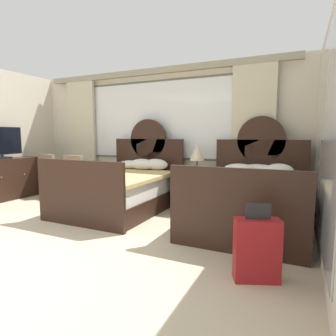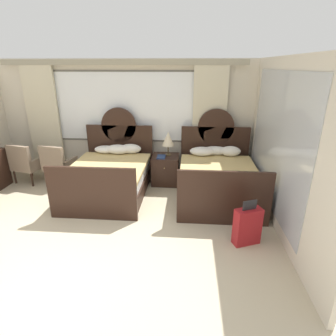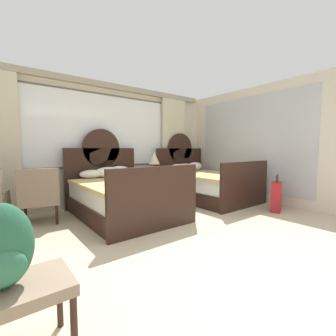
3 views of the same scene
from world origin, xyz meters
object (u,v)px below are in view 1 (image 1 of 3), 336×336
object	(u,v)px
bed_near_mirror	(250,201)
tv_flatscreen	(2,143)
table_lamp_on_nightstand	(197,152)
book_on_nightstand	(186,173)
armchair_by_window_centre	(55,174)
nightstand_between_beds	(193,191)
suitcase_on_floor	(257,249)
bed_near_window	(122,189)
armchair_by_window_left	(81,176)

from	to	relation	value
bed_near_mirror	tv_flatscreen	xyz separation A→B (m)	(-4.85, -0.40, 0.80)
table_lamp_on_nightstand	book_on_nightstand	xyz separation A→B (m)	(-0.14, -0.20, -0.36)
tv_flatscreen	armchair_by_window_centre	xyz separation A→B (m)	(0.57, 0.78, -0.70)
bed_near_mirror	armchair_by_window_centre	bearing A→B (deg)	174.99
nightstand_between_beds	suitcase_on_floor	world-z (taller)	suitcase_on_floor
nightstand_between_beds	tv_flatscreen	bearing A→B (deg)	-164.90
bed_near_window	table_lamp_on_nightstand	world-z (taller)	bed_near_window
nightstand_between_beds	bed_near_window	bearing A→B (deg)	-151.67
nightstand_between_beds	table_lamp_on_nightstand	size ratio (longest dim) A/B	1.21
bed_near_window	bed_near_mirror	distance (m)	2.24
nightstand_between_beds	book_on_nightstand	distance (m)	0.37
bed_near_mirror	book_on_nightstand	xyz separation A→B (m)	(-1.20, 0.48, 0.29)
bed_near_window	bed_near_mirror	world-z (taller)	same
book_on_nightstand	nightstand_between_beds	bearing A→B (deg)	55.33
suitcase_on_floor	bed_near_window	bearing A→B (deg)	147.88
bed_near_window	armchair_by_window_left	world-z (taller)	bed_near_window
table_lamp_on_nightstand	book_on_nightstand	world-z (taller)	table_lamp_on_nightstand
armchair_by_window_left	suitcase_on_floor	world-z (taller)	armchair_by_window_left
armchair_by_window_centre	book_on_nightstand	bearing A→B (deg)	2.02
tv_flatscreen	bed_near_window	bearing A→B (deg)	8.78
armchair_by_window_centre	bed_near_mirror	bearing A→B (deg)	-5.01
armchair_by_window_left	bed_near_mirror	bearing A→B (deg)	-6.04
book_on_nightstand	tv_flatscreen	xyz separation A→B (m)	(-3.65, -0.89, 0.52)
book_on_nightstand	bed_near_mirror	bearing A→B (deg)	-21.93
armchair_by_window_centre	bed_near_window	bearing A→B (deg)	-10.42
nightstand_between_beds	tv_flatscreen	world-z (taller)	tv_flatscreen
book_on_nightstand	armchair_by_window_centre	bearing A→B (deg)	-177.98
table_lamp_on_nightstand	bed_near_window	bearing A→B (deg)	-149.84
bed_near_window	book_on_nightstand	size ratio (longest dim) A/B	8.17
bed_near_window	nightstand_between_beds	distance (m)	1.27
tv_flatscreen	armchair_by_window_centre	distance (m)	1.19
armchair_by_window_centre	suitcase_on_floor	size ratio (longest dim) A/B	1.28
table_lamp_on_nightstand	nightstand_between_beds	bearing A→B (deg)	-124.68
bed_near_mirror	armchair_by_window_left	xyz separation A→B (m)	(-3.54, 0.37, 0.11)
bed_near_window	armchair_by_window_centre	bearing A→B (deg)	169.58
bed_near_window	table_lamp_on_nightstand	xyz separation A→B (m)	(1.17, 0.68, 0.65)
bed_near_mirror	suitcase_on_floor	distance (m)	1.63
armchair_by_window_centre	suitcase_on_floor	bearing A→B (deg)	-23.27
armchair_by_window_left	armchair_by_window_centre	xyz separation A→B (m)	(-0.74, 0.00, 0.00)
nightstand_between_beds	table_lamp_on_nightstand	bearing A→B (deg)	55.32
table_lamp_on_nightstand	armchair_by_window_centre	distance (m)	3.28
bed_near_window	tv_flatscreen	xyz separation A→B (m)	(-2.62, -0.40, 0.80)
tv_flatscreen	armchair_by_window_left	bearing A→B (deg)	30.64
bed_near_mirror	table_lamp_on_nightstand	xyz separation A→B (m)	(-1.07, 0.68, 0.65)
bed_near_window	nightstand_between_beds	xyz separation A→B (m)	(1.12, 0.60, -0.05)
bed_near_mirror	book_on_nightstand	bearing A→B (deg)	158.07
bed_near_window	nightstand_between_beds	size ratio (longest dim) A/B	3.28
armchair_by_window_left	table_lamp_on_nightstand	bearing A→B (deg)	7.06
suitcase_on_floor	table_lamp_on_nightstand	bearing A→B (deg)	121.02
nightstand_between_beds	book_on_nightstand	bearing A→B (deg)	-124.67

